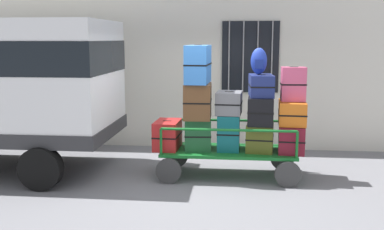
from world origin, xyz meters
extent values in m
plane|color=slate|center=(0.00, 0.00, 0.00)|extent=(40.00, 40.00, 0.00)
cube|color=silver|center=(0.00, 2.49, 2.50)|extent=(12.00, 0.30, 5.00)
cube|color=black|center=(0.78, 2.32, 2.00)|extent=(1.20, 0.04, 1.50)
cylinder|color=gray|center=(0.33, 2.28, 2.00)|extent=(0.03, 0.03, 1.50)
cylinder|color=gray|center=(0.63, 2.28, 2.00)|extent=(0.03, 0.03, 1.50)
cylinder|color=gray|center=(0.93, 2.28, 2.00)|extent=(0.03, 0.03, 1.50)
cylinder|color=gray|center=(1.23, 2.28, 2.00)|extent=(0.03, 0.03, 1.50)
cylinder|color=black|center=(-2.57, -0.75, 0.35)|extent=(0.70, 0.22, 0.70)
cube|color=#146023|center=(0.38, 0.28, 0.45)|extent=(2.30, 0.98, 0.05)
cylinder|color=#383838|center=(1.36, -0.23, 0.21)|extent=(0.43, 0.06, 0.43)
cylinder|color=#383838|center=(1.36, 0.79, 0.21)|extent=(0.43, 0.06, 0.43)
cylinder|color=#383838|center=(-0.60, -0.23, 0.21)|extent=(0.43, 0.06, 0.43)
cylinder|color=#383838|center=(-0.60, 0.79, 0.21)|extent=(0.43, 0.06, 0.43)
cylinder|color=#146023|center=(1.49, -0.17, 0.70)|extent=(0.04, 0.04, 0.44)
cylinder|color=#146023|center=(1.49, 0.73, 0.70)|extent=(0.04, 0.04, 0.44)
cylinder|color=#146023|center=(-0.73, -0.17, 0.70)|extent=(0.04, 0.04, 0.44)
cylinder|color=#146023|center=(-0.73, 0.73, 0.70)|extent=(0.04, 0.04, 0.44)
cylinder|color=#146023|center=(0.38, -0.17, 0.92)|extent=(2.22, 0.04, 0.04)
cylinder|color=#146023|center=(0.38, 0.73, 0.92)|extent=(2.22, 0.04, 0.04)
cube|color=#B21E1E|center=(-0.69, 0.27, 0.72)|extent=(0.44, 0.69, 0.49)
cube|color=black|center=(-0.69, 0.27, 0.72)|extent=(0.45, 0.70, 0.02)
cube|color=black|center=(-0.69, 0.27, 0.96)|extent=(0.14, 0.04, 0.02)
cube|color=#194C28|center=(-0.15, 0.28, 0.75)|extent=(0.49, 0.60, 0.54)
cube|color=black|center=(-0.15, 0.28, 0.75)|extent=(0.50, 0.61, 0.02)
cube|color=black|center=(-0.15, 0.28, 1.02)|extent=(0.16, 0.04, 0.02)
cube|color=brown|center=(-0.15, 0.24, 1.33)|extent=(0.46, 0.64, 0.60)
cube|color=black|center=(-0.15, 0.24, 1.33)|extent=(0.47, 0.65, 0.02)
cube|color=black|center=(-0.15, 0.24, 1.62)|extent=(0.16, 0.03, 0.02)
cube|color=#3372C6|center=(-0.15, 0.29, 1.95)|extent=(0.40, 0.84, 0.64)
cube|color=black|center=(-0.15, 0.29, 1.95)|extent=(0.41, 0.85, 0.02)
cube|color=black|center=(-0.15, 0.29, 2.27)|extent=(0.13, 0.04, 0.02)
cube|color=#0F5960|center=(0.38, 0.31, 0.79)|extent=(0.38, 0.58, 0.62)
cube|color=black|center=(0.38, 0.31, 0.79)|extent=(0.39, 0.59, 0.02)
cube|color=black|center=(0.38, 0.31, 1.09)|extent=(0.13, 0.03, 0.02)
cube|color=slate|center=(0.38, 0.29, 1.30)|extent=(0.46, 0.56, 0.39)
cube|color=black|center=(0.38, 0.29, 1.30)|extent=(0.47, 0.57, 0.02)
cube|color=black|center=(0.38, 0.29, 1.49)|extent=(0.15, 0.04, 0.02)
cube|color=#4C5119|center=(0.91, 0.24, 0.71)|extent=(0.49, 0.56, 0.47)
cube|color=black|center=(0.91, 0.24, 0.71)|extent=(0.50, 0.57, 0.02)
cube|color=black|center=(0.91, 0.24, 0.95)|extent=(0.16, 0.04, 0.02)
cube|color=black|center=(0.91, 0.24, 1.19)|extent=(0.45, 0.74, 0.46)
cube|color=black|center=(0.91, 0.24, 1.19)|extent=(0.46, 0.75, 0.02)
cube|color=black|center=(0.91, 0.24, 1.41)|extent=(0.15, 0.04, 0.02)
cube|color=navy|center=(0.91, 0.26, 1.61)|extent=(0.41, 0.63, 0.36)
cube|color=black|center=(0.91, 0.26, 1.61)|extent=(0.43, 0.64, 0.02)
cube|color=black|center=(0.91, 0.26, 1.78)|extent=(0.14, 0.04, 0.02)
cube|color=maroon|center=(1.45, 0.29, 0.71)|extent=(0.48, 0.75, 0.46)
cube|color=black|center=(1.45, 0.29, 0.71)|extent=(0.49, 0.76, 0.02)
cube|color=black|center=(1.45, 0.29, 0.94)|extent=(0.15, 0.04, 0.02)
cube|color=orange|center=(1.45, 0.30, 1.14)|extent=(0.49, 0.72, 0.39)
cube|color=black|center=(1.45, 0.30, 1.14)|extent=(0.50, 0.73, 0.02)
cube|color=black|center=(1.45, 0.30, 1.33)|extent=(0.16, 0.04, 0.02)
cube|color=#CC4C72|center=(1.45, 0.28, 1.63)|extent=(0.40, 0.27, 0.57)
cube|color=black|center=(1.45, 0.28, 1.63)|extent=(0.41, 0.28, 0.02)
cube|color=black|center=(1.45, 0.28, 1.91)|extent=(0.14, 0.03, 0.02)
ellipsoid|color=navy|center=(0.87, 0.25, 2.01)|extent=(0.27, 0.19, 0.44)
cube|color=navy|center=(0.87, 0.16, 1.97)|extent=(0.14, 0.06, 0.15)
camera|label=1|loc=(0.53, -7.36, 2.38)|focal=42.10mm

